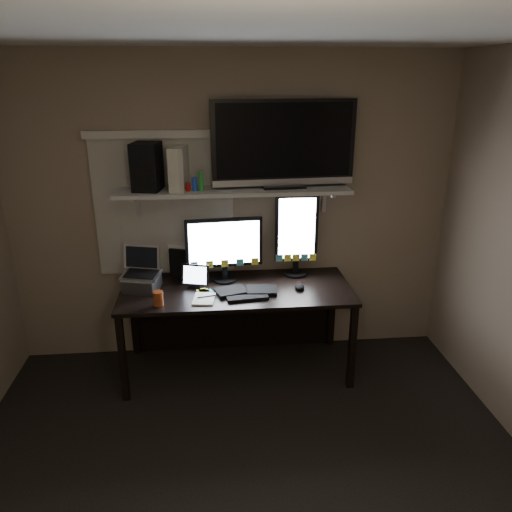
{
  "coord_description": "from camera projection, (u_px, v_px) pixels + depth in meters",
  "views": [
    {
      "loc": [
        -0.19,
        -2.16,
        2.31
      ],
      "look_at": [
        0.14,
        1.25,
        1.06
      ],
      "focal_mm": 35.0,
      "sensor_mm": 36.0,
      "label": 1
    }
  ],
  "objects": [
    {
      "name": "window_blinds",
      "position": [
        165.0,
        208.0,
        4.0
      ],
      "size": [
        1.1,
        0.02,
        1.1
      ],
      "primitive_type": "cube",
      "color": "beige",
      "rests_on": "back_wall"
    },
    {
      "name": "keyboard",
      "position": [
        246.0,
        291.0,
        3.83
      ],
      "size": [
        0.49,
        0.24,
        0.03
      ],
      "primitive_type": "cube",
      "rotation": [
        0.0,
        0.0,
        0.11
      ],
      "color": "black",
      "rests_on": "desk"
    },
    {
      "name": "tv",
      "position": [
        284.0,
        144.0,
        3.78
      ],
      "size": [
        1.11,
        0.27,
        0.66
      ],
      "primitive_type": "cube",
      "rotation": [
        0.0,
        0.0,
        0.07
      ],
      "color": "black",
      "rests_on": "wall_shelf"
    },
    {
      "name": "notepad",
      "position": [
        204.0,
        299.0,
        3.71
      ],
      "size": [
        0.18,
        0.23,
        0.01
      ],
      "primitive_type": "cube",
      "rotation": [
        0.0,
        0.0,
        -0.13
      ],
      "color": "white",
      "rests_on": "desk"
    },
    {
      "name": "laptop",
      "position": [
        141.0,
        271.0,
        3.82
      ],
      "size": [
        0.34,
        0.3,
        0.33
      ],
      "primitive_type": "cube",
      "rotation": [
        0.0,
        0.0,
        -0.26
      ],
      "color": "#ABABAF",
      "rests_on": "desk"
    },
    {
      "name": "desk",
      "position": [
        236.0,
        302.0,
        4.09
      ],
      "size": [
        1.8,
        0.75,
        0.73
      ],
      "color": "black",
      "rests_on": "floor"
    },
    {
      "name": "speaker",
      "position": [
        147.0,
        167.0,
        3.73
      ],
      "size": [
        0.23,
        0.27,
        0.36
      ],
      "primitive_type": "cube",
      "rotation": [
        0.0,
        0.0,
        -0.18
      ],
      "color": "black",
      "rests_on": "wall_shelf"
    },
    {
      "name": "floor",
      "position": [
        253.0,
        507.0,
        2.83
      ],
      "size": [
        3.6,
        3.6,
        0.0
      ],
      "primitive_type": "plane",
      "color": "black",
      "rests_on": "ground"
    },
    {
      "name": "tablet",
      "position": [
        195.0,
        276.0,
        3.9
      ],
      "size": [
        0.24,
        0.15,
        0.19
      ],
      "primitive_type": "cube",
      "rotation": [
        0.0,
        0.0,
        -0.27
      ],
      "color": "black",
      "rests_on": "desk"
    },
    {
      "name": "back_wall",
      "position": [
        233.0,
        212.0,
        4.08
      ],
      "size": [
        3.6,
        0.0,
        3.6
      ],
      "primitive_type": "plane",
      "rotation": [
        1.57,
        0.0,
        0.0
      ],
      "color": "#7C6C59",
      "rests_on": "floor"
    },
    {
      "name": "file_sorter",
      "position": [
        183.0,
        261.0,
        4.12
      ],
      "size": [
        0.22,
        0.15,
        0.25
      ],
      "primitive_type": "cube",
      "rotation": [
        0.0,
        0.0,
        -0.34
      ],
      "color": "black",
      "rests_on": "desk"
    },
    {
      "name": "monitor_portrait",
      "position": [
        296.0,
        235.0,
        4.06
      ],
      "size": [
        0.35,
        0.07,
        0.7
      ],
      "primitive_type": "cube",
      "rotation": [
        0.0,
        0.0,
        -0.01
      ],
      "color": "black",
      "rests_on": "desk"
    },
    {
      "name": "game_console",
      "position": [
        179.0,
        168.0,
        3.77
      ],
      "size": [
        0.15,
        0.28,
        0.32
      ],
      "primitive_type": "cube",
      "rotation": [
        0.0,
        0.0,
        -0.25
      ],
      "color": "#BAB7A8",
      "rests_on": "wall_shelf"
    },
    {
      "name": "ceiling",
      "position": [
        251.0,
        23.0,
        1.97
      ],
      "size": [
        3.6,
        3.6,
        0.0
      ],
      "primitive_type": "plane",
      "rotation": [
        3.14,
        0.0,
        0.0
      ],
      "color": "silver",
      "rests_on": "back_wall"
    },
    {
      "name": "wall_shelf",
      "position": [
        234.0,
        191.0,
        3.84
      ],
      "size": [
        1.8,
        0.35,
        0.03
      ],
      "primitive_type": "cube",
      "color": "#AFAFAA",
      "rests_on": "back_wall"
    },
    {
      "name": "mouse",
      "position": [
        300.0,
        286.0,
        3.89
      ],
      "size": [
        0.08,
        0.12,
        0.04
      ],
      "primitive_type": "ellipsoid",
      "rotation": [
        0.0,
        0.0,
        -0.03
      ],
      "color": "black",
      "rests_on": "desk"
    },
    {
      "name": "bottles",
      "position": [
        194.0,
        181.0,
        3.74
      ],
      "size": [
        0.23,
        0.08,
        0.15
      ],
      "primitive_type": null,
      "rotation": [
        0.0,
        0.0,
        0.11
      ],
      "color": "#A50F0C",
      "rests_on": "wall_shelf"
    },
    {
      "name": "monitor_landscape",
      "position": [
        224.0,
        249.0,
        3.97
      ],
      "size": [
        0.62,
        0.12,
        0.54
      ],
      "primitive_type": "cube",
      "rotation": [
        0.0,
        0.0,
        0.09
      ],
      "color": "black",
      "rests_on": "desk"
    },
    {
      "name": "sticky_notes",
      "position": [
        212.0,
        293.0,
        3.82
      ],
      "size": [
        0.35,
        0.29,
        0.0
      ],
      "primitive_type": null,
      "rotation": [
        0.0,
        0.0,
        0.19
      ],
      "color": "#FFFC45",
      "rests_on": "desk"
    },
    {
      "name": "cup",
      "position": [
        158.0,
        298.0,
        3.61
      ],
      "size": [
        0.09,
        0.09,
        0.11
      ],
      "primitive_type": "cylinder",
      "rotation": [
        0.0,
        0.0,
        -0.2
      ],
      "color": "#933C1A",
      "rests_on": "desk"
    }
  ]
}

